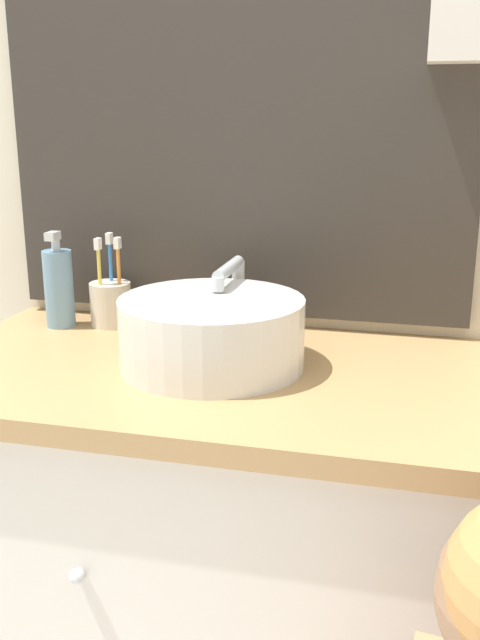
{
  "coord_description": "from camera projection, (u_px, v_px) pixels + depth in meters",
  "views": [
    {
      "loc": [
        0.15,
        -0.74,
        1.27
      ],
      "look_at": [
        -0.1,
        0.28,
        0.97
      ],
      "focal_mm": 40.0,
      "sensor_mm": 36.0,
      "label": 1
    }
  ],
  "objects": [
    {
      "name": "toothbrush_holder",
      "position": [
        111.0,
        302.0,
        1.41
      ],
      "size": [
        0.08,
        0.08,
        0.18
      ],
      "color": "beige",
      "rests_on": "vanity_counter"
    },
    {
      "name": "soap_dispenser",
      "position": [
        59.0,
        287.0,
        1.39
      ],
      "size": [
        0.06,
        0.06,
        0.19
      ],
      "color": "#6B93B2",
      "rests_on": "vanity_counter"
    },
    {
      "name": "wall_back",
      "position": [
        349.0,
        110.0,
        1.3
      ],
      "size": [
        3.2,
        0.18,
        2.5
      ],
      "color": "beige",
      "rests_on": "ground_plane"
    },
    {
      "name": "sink_basin",
      "position": [
        213.0,
        331.0,
        1.18
      ],
      "size": [
        0.31,
        0.36,
        0.15
      ],
      "color": "silver",
      "rests_on": "vanity_counter"
    },
    {
      "name": "vanity_counter",
      "position": [
        303.0,
        604.0,
        1.26
      ],
      "size": [
        1.31,
        0.55,
        0.87
      ],
      "color": "silver",
      "rests_on": "ground_plane"
    }
  ]
}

